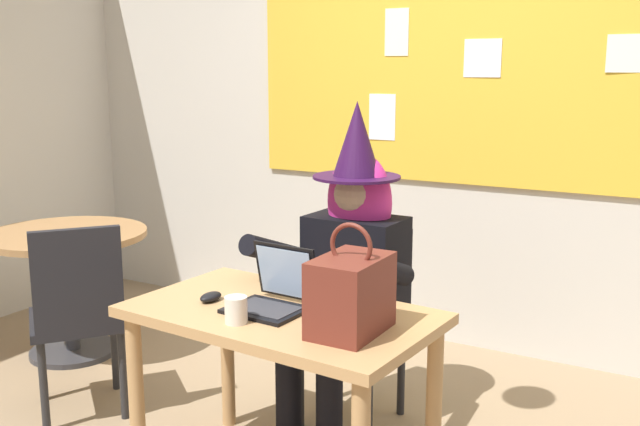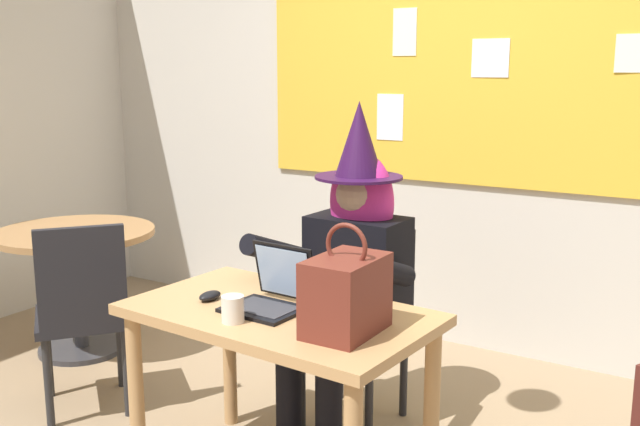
# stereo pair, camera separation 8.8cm
# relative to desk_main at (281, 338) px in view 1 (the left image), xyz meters

# --- Properties ---
(wall_back_bulletin) EXTENTS (5.35, 1.98, 2.70)m
(wall_back_bulletin) POSITION_rel_desk_main_xyz_m (-0.01, 1.79, 0.76)
(wall_back_bulletin) COLOR beige
(wall_back_bulletin) RESTS_ON ground
(desk_main) EXTENTS (1.17, 0.73, 0.71)m
(desk_main) POSITION_rel_desk_main_xyz_m (0.00, 0.00, 0.00)
(desk_main) COLOR tan
(desk_main) RESTS_ON ground
(chair_at_desk) EXTENTS (0.42, 0.42, 0.88)m
(chair_at_desk) POSITION_rel_desk_main_xyz_m (-0.02, 0.69, -0.12)
(chair_at_desk) COLOR black
(chair_at_desk) RESTS_ON ground
(person_costumed) EXTENTS (0.61, 0.66, 1.45)m
(person_costumed) POSITION_rel_desk_main_xyz_m (-0.02, 0.57, 0.18)
(person_costumed) COLOR black
(person_costumed) RESTS_ON ground
(laptop) EXTENTS (0.29, 0.28, 0.23)m
(laptop) POSITION_rel_desk_main_xyz_m (-0.03, 0.00, 0.16)
(laptop) COLOR black
(laptop) RESTS_ON desk_main
(computer_mouse) EXTENTS (0.06, 0.11, 0.03)m
(computer_mouse) POSITION_rel_desk_main_xyz_m (-0.29, -0.05, 0.13)
(computer_mouse) COLOR black
(computer_mouse) RESTS_ON desk_main
(handbag) EXTENTS (0.20, 0.30, 0.38)m
(handbag) POSITION_rel_desk_main_xyz_m (0.33, -0.08, 0.24)
(handbag) COLOR maroon
(handbag) RESTS_ON desk_main
(coffee_mug) EXTENTS (0.08, 0.08, 0.09)m
(coffee_mug) POSITION_rel_desk_main_xyz_m (-0.06, -0.20, 0.16)
(coffee_mug) COLOR silver
(coffee_mug) RESTS_ON desk_main
(side_table_round) EXTENTS (0.87, 0.87, 0.71)m
(side_table_round) POSITION_rel_desk_main_xyz_m (-1.75, 0.53, -0.08)
(side_table_round) COLOR #A37547
(side_table_round) RESTS_ON ground
(chair_spare_by_window) EXTENTS (0.59, 0.59, 0.91)m
(chair_spare_by_window) POSITION_rel_desk_main_xyz_m (-1.11, 0.03, -0.09)
(chair_spare_by_window) COLOR black
(chair_spare_by_window) RESTS_ON ground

